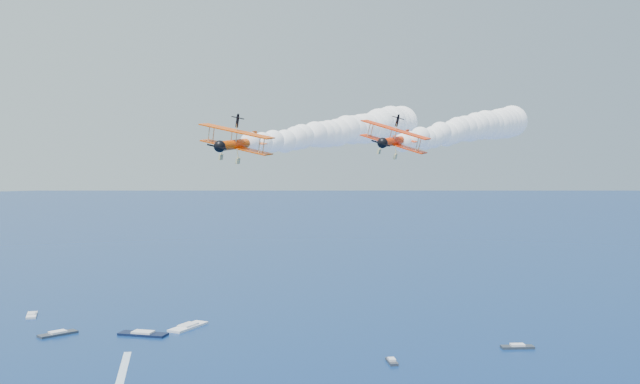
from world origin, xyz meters
name	(u,v)px	position (x,y,z in m)	size (l,w,h in m)	color
biplane_lead	(395,141)	(13.08, 20.99, 57.24)	(8.17, 9.16, 5.52)	#FF3405
biplane_trail	(238,144)	(-8.00, 20.83, 56.80)	(8.25, 9.25, 5.58)	#ED4C05
smoke_trail_lead	(467,129)	(35.90, 36.69, 59.33)	(46.56, 33.87, 10.05)	white
smoke_trail_trail	(341,131)	(14.01, 37.65, 58.89)	(45.13, 35.85, 10.05)	white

